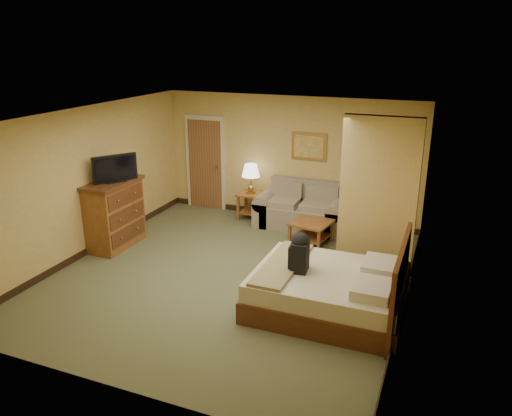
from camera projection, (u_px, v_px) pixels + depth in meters
The scene contains 17 objects.
floor at pixel (230, 275), 8.19m from camera, with size 6.00×6.00×0.00m, color brown.
ceiling at pixel (227, 116), 7.35m from camera, with size 6.00×6.00×0.00m, color white.
back_wall at pixel (289, 159), 10.41m from camera, with size 5.50×0.02×2.60m, color tan.
left_wall at pixel (86, 182), 8.74m from camera, with size 0.02×6.00×2.60m, color tan.
right_wall at pixel (412, 223), 6.80m from camera, with size 0.02×6.00×2.60m, color tan.
partition at pixel (378, 199), 7.83m from camera, with size 1.20×0.15×2.60m, color tan.
door at pixel (205, 163), 11.15m from camera, with size 0.94×0.16×2.10m.
baseboard at pixel (288, 215), 10.80m from camera, with size 5.50×0.02×0.12m, color black.
loveseat at pixel (301, 213), 10.21m from camera, with size 1.84×0.86×0.93m.
side_table at pixel (251, 202), 10.65m from camera, with size 0.52×0.52×0.57m.
table_lamp at pixel (251, 171), 10.43m from camera, with size 0.38×0.38×0.63m.
coffee_table at pixel (311, 228), 9.35m from camera, with size 0.80×0.80×0.44m.
wall_picture at pixel (309, 146), 10.13m from camera, with size 0.74×0.04×0.57m.
dresser at pixel (115, 214), 9.15m from camera, with size 0.62×1.18×1.26m.
tv at pixel (115, 169), 8.84m from camera, with size 0.50×0.70×0.49m.
bed at pixel (333, 291), 7.04m from camera, with size 2.12×1.80×1.17m.
backpack at pixel (300, 251), 6.98m from camera, with size 0.26×0.35×0.56m.
Camera 1 is at (3.14, -6.70, 3.71)m, focal length 35.00 mm.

